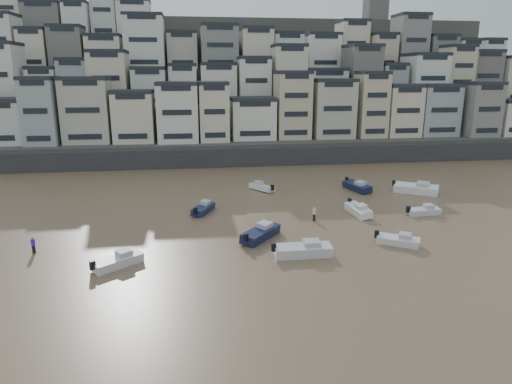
{
  "coord_description": "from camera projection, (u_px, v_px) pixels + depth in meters",
  "views": [
    {
      "loc": [
        -0.84,
        -20.42,
        17.49
      ],
      "look_at": [
        6.15,
        30.0,
        4.0
      ],
      "focal_mm": 32.0,
      "sensor_mm": 36.0,
      "label": 1
    }
  ],
  "objects": [
    {
      "name": "boat_a",
      "position": [
        303.0,
        248.0,
        44.35
      ],
      "size": [
        6.14,
        2.04,
        1.67
      ],
      "primitive_type": null,
      "rotation": [
        0.0,
        0.0,
        -0.01
      ],
      "color": "silver",
      "rests_on": "ground"
    },
    {
      "name": "boat_j",
      "position": [
        118.0,
        260.0,
        42.01
      ],
      "size": [
        5.07,
        4.49,
        1.4
      ],
      "primitive_type": null,
      "rotation": [
        0.0,
        0.0,
        0.67
      ],
      "color": "silver",
      "rests_on": "ground"
    },
    {
      "name": "boat_g",
      "position": [
        416.0,
        187.0,
        67.25
      ],
      "size": [
        6.9,
        5.57,
        1.85
      ],
      "primitive_type": null,
      "rotation": [
        0.0,
        0.0,
        -0.58
      ],
      "color": "white",
      "rests_on": "ground"
    },
    {
      "name": "boat_h",
      "position": [
        262.0,
        186.0,
        69.09
      ],
      "size": [
        4.06,
        4.75,
        1.3
      ],
      "primitive_type": null,
      "rotation": [
        0.0,
        0.0,
        2.2
      ],
      "color": "silver",
      "rests_on": "ground"
    },
    {
      "name": "boat_c",
      "position": [
        261.0,
        231.0,
        49.01
      ],
      "size": [
        5.48,
        6.02,
        1.68
      ],
      "primitive_type": null,
      "rotation": [
        0.0,
        0.0,
        0.88
      ],
      "color": "#12193A",
      "rests_on": "ground"
    },
    {
      "name": "person_pink",
      "position": [
        314.0,
        214.0,
        54.93
      ],
      "size": [
        0.44,
        0.44,
        1.74
      ],
      "primitive_type": null,
      "color": "#F7AEB4",
      "rests_on": "ground"
    },
    {
      "name": "boat_f",
      "position": [
        203.0,
        207.0,
        58.2
      ],
      "size": [
        3.58,
        5.18,
        1.35
      ],
      "primitive_type": null,
      "rotation": [
        0.0,
        0.0,
        1.13
      ],
      "color": "#151F44",
      "rests_on": "ground"
    },
    {
      "name": "person_blue",
      "position": [
        33.0,
        245.0,
        45.11
      ],
      "size": [
        0.44,
        0.44,
        1.74
      ],
      "primitive_type": null,
      "color": "#3A1CD5",
      "rests_on": "ground"
    },
    {
      "name": "boat_d",
      "position": [
        424.0,
        210.0,
        57.32
      ],
      "size": [
        4.68,
        1.83,
        1.25
      ],
      "primitive_type": null,
      "rotation": [
        0.0,
        0.0,
        0.07
      ],
      "color": "silver",
      "rests_on": "ground"
    },
    {
      "name": "boat_i",
      "position": [
        357.0,
        185.0,
        69.03
      ],
      "size": [
        3.39,
        6.24,
        1.62
      ],
      "primitive_type": null,
      "rotation": [
        0.0,
        0.0,
        -1.31
      ],
      "color": "#13193B",
      "rests_on": "ground"
    },
    {
      "name": "boat_b",
      "position": [
        398.0,
        239.0,
        47.29
      ],
      "size": [
        4.76,
        3.74,
        1.27
      ],
      "primitive_type": null,
      "rotation": [
        0.0,
        0.0,
        -0.55
      ],
      "color": "silver",
      "rests_on": "ground"
    },
    {
      "name": "hillside",
      "position": [
        249.0,
        89.0,
        123.14
      ],
      "size": [
        141.04,
        66.0,
        50.0
      ],
      "color": "#4C4C47",
      "rests_on": "ground"
    },
    {
      "name": "boat_e",
      "position": [
        358.0,
        209.0,
        57.4
      ],
      "size": [
        2.3,
        5.66,
        1.5
      ],
      "primitive_type": null,
      "rotation": [
        0.0,
        0.0,
        -1.48
      ],
      "color": "white",
      "rests_on": "ground"
    },
    {
      "name": "harbor_wall",
      "position": [
        251.0,
        156.0,
        87.26
      ],
      "size": [
        140.0,
        3.0,
        3.5
      ],
      "primitive_type": "cube",
      "color": "#38383A",
      "rests_on": "ground"
    }
  ]
}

